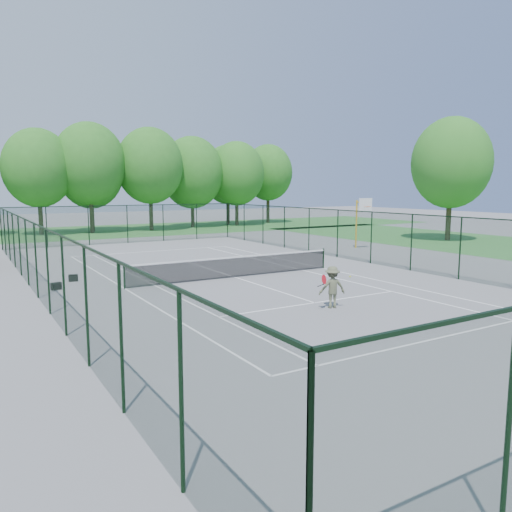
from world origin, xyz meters
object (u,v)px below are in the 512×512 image
object	(u,v)px
tennis_net	(235,266)
basketball_goal	(361,213)
sports_bag_a	(56,286)
tennis_player	(332,287)

from	to	relation	value
tennis_net	basketball_goal	bearing A→B (deg)	22.86
sports_bag_a	tennis_player	world-z (taller)	tennis_player
tennis_player	tennis_net	bearing A→B (deg)	90.54
basketball_goal	sports_bag_a	bearing A→B (deg)	-168.59
basketball_goal	tennis_player	size ratio (longest dim) A/B	1.72
sports_bag_a	basketball_goal	bearing A→B (deg)	-8.53
tennis_net	basketball_goal	distance (m)	14.69
basketball_goal	tennis_player	bearing A→B (deg)	-135.76
tennis_net	sports_bag_a	bearing A→B (deg)	170.80
tennis_net	tennis_player	xyz separation A→B (m)	(0.07, -7.34, 0.20)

